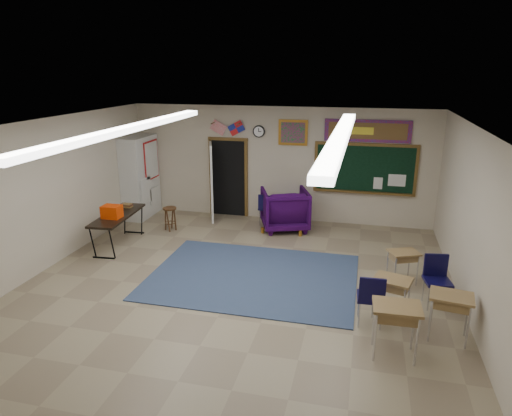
% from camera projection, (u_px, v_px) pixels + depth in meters
% --- Properties ---
extents(floor, '(9.00, 9.00, 0.00)m').
position_uv_depth(floor, '(232.00, 294.00, 8.29)').
color(floor, gray).
rests_on(floor, ground).
extents(back_wall, '(8.00, 0.04, 3.00)m').
position_uv_depth(back_wall, '(279.00, 164.00, 12.03)').
color(back_wall, beige).
rests_on(back_wall, floor).
extents(front_wall, '(8.00, 0.04, 3.00)m').
position_uv_depth(front_wall, '(70.00, 386.00, 3.67)').
color(front_wall, beige).
rests_on(front_wall, floor).
extents(left_wall, '(0.04, 9.00, 3.00)m').
position_uv_depth(left_wall, '(31.00, 201.00, 8.75)').
color(left_wall, beige).
rests_on(left_wall, floor).
extents(right_wall, '(0.04, 9.00, 3.00)m').
position_uv_depth(right_wall, '(482.00, 235.00, 6.95)').
color(right_wall, beige).
rests_on(right_wall, floor).
extents(ceiling, '(8.00, 9.00, 0.04)m').
position_uv_depth(ceiling, '(229.00, 128.00, 7.40)').
color(ceiling, beige).
rests_on(ceiling, back_wall).
extents(area_rug, '(4.00, 3.00, 0.02)m').
position_uv_depth(area_rug, '(253.00, 276.00, 8.99)').
color(area_rug, '#303E5D').
rests_on(area_rug, floor).
extents(fluorescent_strips, '(3.86, 6.00, 0.10)m').
position_uv_depth(fluorescent_strips, '(229.00, 132.00, 7.42)').
color(fluorescent_strips, white).
rests_on(fluorescent_strips, ceiling).
extents(doorway, '(1.10, 0.89, 2.16)m').
position_uv_depth(doorway, '(224.00, 179.00, 12.36)').
color(doorway, black).
rests_on(doorway, back_wall).
extents(chalkboard, '(2.55, 0.14, 1.30)m').
position_uv_depth(chalkboard, '(365.00, 170.00, 11.51)').
color(chalkboard, brown).
rests_on(chalkboard, back_wall).
extents(bulletin_board, '(2.10, 0.05, 0.55)m').
position_uv_depth(bulletin_board, '(367.00, 131.00, 11.22)').
color(bulletin_board, '#B30F18').
rests_on(bulletin_board, back_wall).
extents(framed_art_print, '(0.75, 0.05, 0.65)m').
position_uv_depth(framed_art_print, '(293.00, 133.00, 11.66)').
color(framed_art_print, '#A1681F').
rests_on(framed_art_print, back_wall).
extents(wall_clock, '(0.32, 0.05, 0.32)m').
position_uv_depth(wall_clock, '(259.00, 131.00, 11.87)').
color(wall_clock, black).
rests_on(wall_clock, back_wall).
extents(wall_flags, '(1.16, 0.06, 0.70)m').
position_uv_depth(wall_flags, '(227.00, 126.00, 12.00)').
color(wall_flags, red).
rests_on(wall_flags, back_wall).
extents(storage_cabinet, '(0.59, 1.25, 2.20)m').
position_uv_depth(storage_cabinet, '(140.00, 177.00, 12.38)').
color(storage_cabinet, silver).
rests_on(storage_cabinet, floor).
extents(wingback_armchair, '(1.43, 1.45, 1.04)m').
position_uv_depth(wingback_armchair, '(285.00, 209.00, 11.51)').
color(wingback_armchair, '#230533').
rests_on(wingback_armchair, floor).
extents(student_chair_reading, '(0.49, 0.49, 0.84)m').
position_uv_depth(student_chair_reading, '(268.00, 209.00, 11.84)').
color(student_chair_reading, black).
rests_on(student_chair_reading, floor).
extents(student_chair_desk_a, '(0.46, 0.46, 0.89)m').
position_uv_depth(student_chair_desk_a, '(371.00, 299.00, 7.22)').
color(student_chair_desk_a, black).
rests_on(student_chair_desk_a, floor).
extents(student_chair_desk_b, '(0.51, 0.51, 0.89)m').
position_uv_depth(student_chair_desk_b, '(437.00, 283.00, 7.75)').
color(student_chair_desk_b, black).
rests_on(student_chair_desk_b, floor).
extents(student_desk_front_left, '(0.68, 0.58, 0.70)m').
position_uv_depth(student_desk_front_left, '(391.00, 296.00, 7.43)').
color(student_desk_front_left, olive).
rests_on(student_desk_front_left, floor).
extents(student_desk_front_right, '(0.65, 0.58, 0.64)m').
position_uv_depth(student_desk_front_right, '(403.00, 266.00, 8.63)').
color(student_desk_front_right, olive).
rests_on(student_desk_front_right, floor).
extents(student_desk_back_left, '(0.68, 0.52, 0.79)m').
position_uv_depth(student_desk_back_left, '(395.00, 328.00, 6.42)').
color(student_desk_back_left, olive).
rests_on(student_desk_back_left, floor).
extents(student_desk_back_right, '(0.68, 0.55, 0.74)m').
position_uv_depth(student_desk_back_right, '(449.00, 315.00, 6.82)').
color(student_desk_back_right, olive).
rests_on(student_desk_back_right, floor).
extents(folding_table, '(0.75, 1.85, 1.03)m').
position_uv_depth(folding_table, '(119.00, 228.00, 10.46)').
color(folding_table, black).
rests_on(folding_table, floor).
extents(wooden_stool, '(0.34, 0.34, 0.59)m').
position_uv_depth(wooden_stool, '(170.00, 219.00, 11.47)').
color(wooden_stool, '#4C2A16').
rests_on(wooden_stool, floor).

